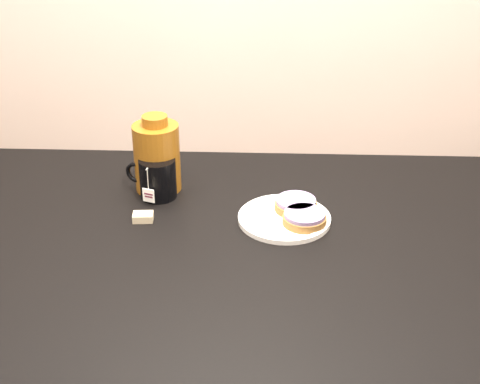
% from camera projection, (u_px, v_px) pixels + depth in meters
% --- Properties ---
extents(table, '(1.40, 0.90, 0.75)m').
position_uv_depth(table, '(231.00, 272.00, 1.47)').
color(table, black).
rests_on(table, ground_plane).
extents(plate, '(0.21, 0.21, 0.02)m').
position_uv_depth(plate, '(284.00, 218.00, 1.50)').
color(plate, white).
rests_on(plate, table).
extents(bagel_back, '(0.13, 0.13, 0.03)m').
position_uv_depth(bagel_back, '(296.00, 205.00, 1.52)').
color(bagel_back, brown).
rests_on(bagel_back, plate).
extents(bagel_front, '(0.14, 0.14, 0.03)m').
position_uv_depth(bagel_front, '(304.00, 218.00, 1.46)').
color(bagel_front, brown).
rests_on(bagel_front, plate).
extents(mug, '(0.14, 0.11, 0.10)m').
position_uv_depth(mug, '(157.00, 178.00, 1.58)').
color(mug, black).
rests_on(mug, table).
extents(teabag_pouch, '(0.05, 0.04, 0.02)m').
position_uv_depth(teabag_pouch, '(143.00, 217.00, 1.50)').
color(teabag_pouch, '#C6B793').
rests_on(teabag_pouch, table).
extents(bagel_package, '(0.11, 0.11, 0.19)m').
position_uv_depth(bagel_package, '(157.00, 156.00, 1.60)').
color(bagel_package, '#5C310C').
rests_on(bagel_package, table).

